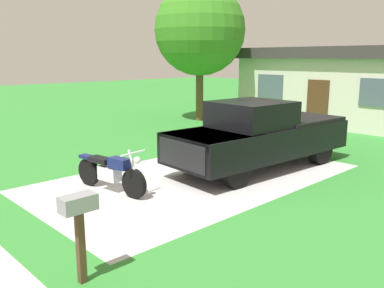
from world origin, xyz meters
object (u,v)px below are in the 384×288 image
pickup_truck (262,134)px  mailbox (79,215)px  shade_tree (200,30)px  neighbor_house (346,84)px  motorcycle (111,172)px

pickup_truck → mailbox: size_ratio=4.55×
shade_tree → neighbor_house: bearing=41.7°
motorcycle → shade_tree: bearing=124.8°
motorcycle → pickup_truck: size_ratio=0.38×
neighbor_house → shade_tree: bearing=-138.3°
motorcycle → mailbox: mailbox is taller
mailbox → neighbor_house: 16.88m
shade_tree → neighbor_house: (5.18, 4.62, -2.53)m
mailbox → shade_tree: size_ratio=0.19×
shade_tree → pickup_truck: bearing=-33.7°
motorcycle → pickup_truck: 4.38m
mailbox → shade_tree: shade_tree is taller
motorcycle → pickup_truck: bearing=75.2°
pickup_truck → shade_tree: (-7.53, 5.02, 3.37)m
motorcycle → neighbor_house: size_ratio=0.23×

